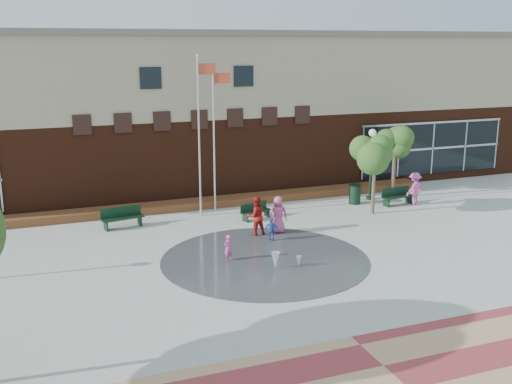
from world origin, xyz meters
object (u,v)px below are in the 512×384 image
object	(u,v)px
flagpole_right	(215,131)
bench_left	(123,221)
flagpole_left	(200,128)
trash_can	(355,194)
child_splash	(228,248)

from	to	relation	value
flagpole_right	bench_left	size ratio (longest dim) A/B	3.66
flagpole_left	trash_can	distance (m)	9.30
flagpole_left	child_splash	xyz separation A→B (m)	(-0.76, -6.63, -3.91)
flagpole_left	trash_can	bearing A→B (deg)	6.31
flagpole_right	trash_can	xyz separation A→B (m)	(7.46, -1.34, -3.65)
bench_left	trash_can	world-z (taller)	trash_can
flagpole_right	bench_left	xyz separation A→B (m)	(-5.00, -1.27, -3.88)
flagpole_left	bench_left	distance (m)	5.83
bench_left	trash_can	xyz separation A→B (m)	(12.46, -0.06, 0.23)
bench_left	child_splash	xyz separation A→B (m)	(3.29, -5.96, 0.23)
bench_left	trash_can	size ratio (longest dim) A/B	1.89
flagpole_left	child_splash	size ratio (longest dim) A/B	7.26
trash_can	flagpole_left	bearing A→B (deg)	175.04
bench_left	flagpole_right	bearing A→B (deg)	3.79
trash_can	child_splash	size ratio (longest dim) A/B	0.99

